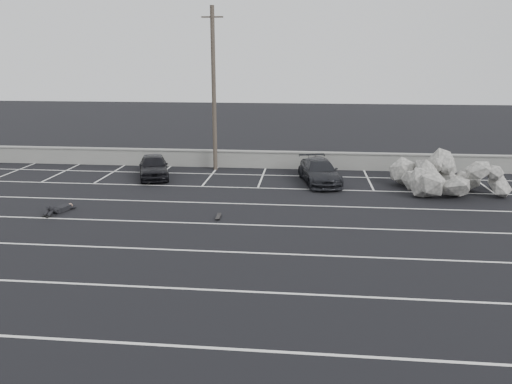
# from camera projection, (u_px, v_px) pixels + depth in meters

# --- Properties ---
(ground) EXTENTS (120.00, 120.00, 0.00)m
(ground) POSITION_uv_depth(u_px,v_px,m) (205.00, 251.00, 17.64)
(ground) COLOR black
(ground) RESTS_ON ground
(seawall) EXTENTS (50.00, 0.45, 1.06)m
(seawall) POSITION_uv_depth(u_px,v_px,m) (250.00, 159.00, 30.95)
(seawall) COLOR gray
(seawall) RESTS_ON ground
(stall_lines) EXTENTS (36.00, 20.05, 0.01)m
(stall_lines) POSITION_uv_depth(u_px,v_px,m) (223.00, 214.00, 21.88)
(stall_lines) COLOR silver
(stall_lines) RESTS_ON ground
(car_left) EXTENTS (2.72, 4.19, 1.33)m
(car_left) POSITION_uv_depth(u_px,v_px,m) (154.00, 166.00, 28.32)
(car_left) COLOR black
(car_left) RESTS_ON ground
(car_right) EXTENTS (2.63, 4.65, 1.27)m
(car_right) POSITION_uv_depth(u_px,v_px,m) (319.00, 172.00, 27.09)
(car_right) COLOR black
(car_right) RESTS_ON ground
(utility_pole) EXTENTS (1.26, 0.25, 9.48)m
(utility_pole) POSITION_uv_depth(u_px,v_px,m) (214.00, 90.00, 29.27)
(utility_pole) COLOR #4C4238
(utility_pole) RESTS_ON ground
(trash_bin) EXTENTS (0.69, 0.69, 0.83)m
(trash_bin) POSITION_uv_depth(u_px,v_px,m) (317.00, 164.00, 30.19)
(trash_bin) COLOR #27272A
(trash_bin) RESTS_ON ground
(riprap_pile) EXTENTS (6.04, 4.50, 1.80)m
(riprap_pile) POSITION_uv_depth(u_px,v_px,m) (440.00, 179.00, 25.54)
(riprap_pile) COLOR #ADA9A2
(riprap_pile) RESTS_ON ground
(person) EXTENTS (1.93, 2.58, 0.43)m
(person) POSITION_uv_depth(u_px,v_px,m) (63.00, 206.00, 22.25)
(person) COLOR black
(person) RESTS_ON ground
(skateboard) EXTENTS (0.21, 0.68, 0.08)m
(skateboard) POSITION_uv_depth(u_px,v_px,m) (218.00, 217.00, 21.25)
(skateboard) COLOR black
(skateboard) RESTS_ON ground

